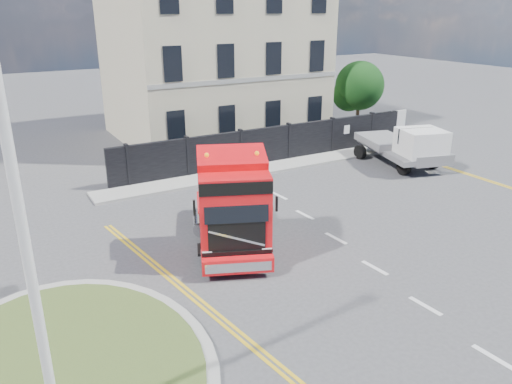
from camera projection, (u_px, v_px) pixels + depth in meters
ground at (261, 252)px, 17.34m from camera, size 120.00×120.00×0.00m
traffic_island at (67, 369)px, 11.60m from camera, size 6.80×6.80×0.17m
hoarding_fence at (282, 144)px, 27.37m from camera, size 18.80×0.25×2.00m
georgian_building at (212, 45)px, 31.57m from camera, size 12.30×10.30×12.80m
tree at (357, 88)px, 32.83m from camera, size 3.20×3.20×4.80m
pavement_far at (282, 166)px, 26.71m from camera, size 20.00×1.60×0.12m
truck at (232, 208)px, 16.94m from camera, size 4.33×6.37×3.58m
flatbed_pickup at (411, 147)px, 26.02m from camera, size 3.46×5.76×2.22m
lamppost_island at (24, 235)px, 8.29m from camera, size 0.26×0.53×8.52m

